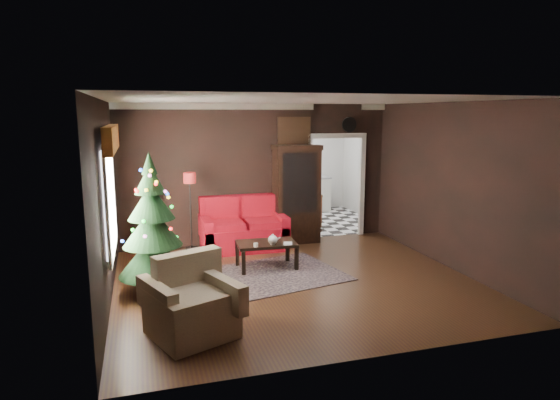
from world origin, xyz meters
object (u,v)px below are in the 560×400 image
object	(u,v)px
floor_lamp	(191,211)
curio_cabinet	(296,196)
christmas_tree	(152,224)
wall_clock	(349,124)
kitchen_table	(303,209)
teapot	(273,239)
armchair	(191,298)
loveseat	(244,224)
coffee_table	(266,255)

from	to	relation	value
floor_lamp	curio_cabinet	bearing A→B (deg)	9.05
christmas_tree	wall_clock	xyz separation A→B (m)	(4.09, 2.33, 1.33)
christmas_tree	kitchen_table	size ratio (longest dim) A/B	2.58
teapot	floor_lamp	bearing A→B (deg)	132.66
curio_cabinet	teapot	size ratio (longest dim) A/B	10.56
armchair	kitchen_table	size ratio (longest dim) A/B	1.25
loveseat	wall_clock	xyz separation A→B (m)	(2.35, 0.40, 1.88)
curio_cabinet	armchair	world-z (taller)	curio_cabinet
coffee_table	wall_clock	bearing A→B (deg)	36.90
curio_cabinet	armchair	xyz separation A→B (m)	(-2.52, -3.68, -0.49)
coffee_table	loveseat	bearing A→B (deg)	95.54
floor_lamp	coffee_table	distance (m)	1.72
loveseat	coffee_table	world-z (taller)	loveseat
armchair	coffee_table	distance (m)	2.66
coffee_table	wall_clock	size ratio (longest dim) A/B	3.09
armchair	christmas_tree	bearing A→B (deg)	81.63
coffee_table	kitchen_table	world-z (taller)	kitchen_table
christmas_tree	armchair	xyz separation A→B (m)	(0.37, -1.52, -0.59)
loveseat	armchair	xyz separation A→B (m)	(-1.37, -3.46, -0.04)
floor_lamp	christmas_tree	bearing A→B (deg)	-111.98
curio_cabinet	wall_clock	distance (m)	1.88
teapot	coffee_table	bearing A→B (deg)	112.93
loveseat	coffee_table	distance (m)	1.31
kitchen_table	teapot	bearing A→B (deg)	-117.54
teapot	kitchen_table	size ratio (longest dim) A/B	0.24
loveseat	wall_clock	world-z (taller)	wall_clock
loveseat	armchair	size ratio (longest dim) A/B	1.81
christmas_tree	coffee_table	world-z (taller)	christmas_tree
loveseat	kitchen_table	size ratio (longest dim) A/B	2.27
armchair	floor_lamp	bearing A→B (deg)	61.78
floor_lamp	kitchen_table	xyz separation A→B (m)	(2.81, 1.77, -0.45)
armchair	coffee_table	bearing A→B (deg)	33.52
teapot	curio_cabinet	bearing A→B (deg)	59.92
armchair	teapot	distance (m)	2.56
curio_cabinet	christmas_tree	bearing A→B (deg)	-143.37
loveseat	curio_cabinet	distance (m)	1.25
wall_clock	kitchen_table	bearing A→B (deg)	113.75
curio_cabinet	armchair	distance (m)	4.48
teapot	loveseat	bearing A→B (deg)	97.62
curio_cabinet	teapot	distance (m)	1.95
armchair	loveseat	bearing A→B (deg)	46.26
floor_lamp	christmas_tree	xyz separation A→B (m)	(-0.73, -1.81, 0.22)
curio_cabinet	armchair	size ratio (longest dim) A/B	2.02
loveseat	wall_clock	size ratio (longest dim) A/B	5.31
loveseat	curio_cabinet	xyz separation A→B (m)	(1.15, 0.22, 0.45)
armchair	wall_clock	bearing A→B (deg)	23.92
curio_cabinet	christmas_tree	xyz separation A→B (m)	(-2.89, -2.15, 0.10)
curio_cabinet	teapot	world-z (taller)	curio_cabinet
floor_lamp	wall_clock	xyz separation A→B (m)	(3.36, 0.52, 1.55)
curio_cabinet	teapot	xyz separation A→B (m)	(-0.96, -1.65, -0.41)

